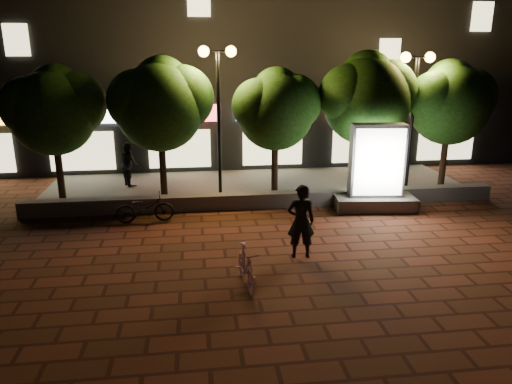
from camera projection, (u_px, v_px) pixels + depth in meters
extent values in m
plane|color=#5E2B1D|center=(290.00, 254.00, 12.42)|extent=(80.00, 80.00, 0.00)
cube|color=slate|center=(267.00, 200.00, 16.15)|extent=(16.00, 0.45, 0.50)
cube|color=slate|center=(257.00, 186.00, 18.59)|extent=(16.00, 5.00, 0.08)
cube|color=black|center=(240.00, 53.00, 23.36)|extent=(28.00, 8.00, 10.00)
cube|color=silver|center=(78.00, 115.00, 19.32)|extent=(3.20, 0.12, 0.70)
cube|color=beige|center=(82.00, 151.00, 19.75)|extent=(2.60, 0.10, 1.60)
cube|color=#E3373C|center=(178.00, 113.00, 19.81)|extent=(3.20, 0.12, 0.70)
cube|color=beige|center=(180.00, 149.00, 20.24)|extent=(2.60, 0.10, 1.60)
cube|color=#58C8E9|center=(273.00, 112.00, 20.31)|extent=(3.20, 0.12, 0.70)
cube|color=beige|center=(273.00, 147.00, 20.73)|extent=(2.60, 0.10, 1.60)
cube|color=orange|center=(363.00, 110.00, 20.80)|extent=(3.20, 0.12, 0.70)
cube|color=beige|center=(361.00, 144.00, 21.22)|extent=(2.60, 0.10, 1.60)
cube|color=silver|center=(449.00, 109.00, 21.29)|extent=(3.20, 0.12, 0.70)
cube|color=beige|center=(446.00, 142.00, 21.71)|extent=(2.60, 0.10, 1.60)
cube|color=beige|center=(16.00, 40.00, 18.26)|extent=(0.90, 0.10, 1.20)
cube|color=beige|center=(199.00, 0.00, 18.69)|extent=(0.90, 0.10, 1.20)
cube|color=beige|center=(390.00, 53.00, 20.24)|extent=(0.90, 0.10, 1.20)
cube|color=beige|center=(482.00, 17.00, 20.30)|extent=(0.90, 0.10, 1.20)
cylinder|color=#302012|center=(59.00, 169.00, 16.35)|extent=(0.24, 0.24, 2.25)
sphere|color=#295A1A|center=(53.00, 113.00, 15.81)|extent=(2.80, 2.80, 2.80)
sphere|color=#295A1A|center=(75.00, 103.00, 16.01)|extent=(2.10, 2.10, 2.10)
sphere|color=#295A1A|center=(30.00, 107.00, 15.52)|extent=(1.96, 1.96, 1.96)
sphere|color=#295A1A|center=(56.00, 91.00, 15.96)|extent=(1.82, 1.82, 1.82)
cylinder|color=#302012|center=(163.00, 165.00, 16.77)|extent=(0.24, 0.24, 2.34)
sphere|color=#295A1A|center=(159.00, 108.00, 16.20)|extent=(3.00, 3.00, 3.00)
sphere|color=#295A1A|center=(181.00, 98.00, 16.40)|extent=(2.25, 2.25, 2.25)
sphere|color=#295A1A|center=(138.00, 101.00, 15.91)|extent=(2.10, 2.10, 2.10)
sphere|color=#295A1A|center=(162.00, 84.00, 16.34)|extent=(1.95, 1.95, 1.95)
cylinder|color=#302012|center=(275.00, 163.00, 17.28)|extent=(0.24, 0.24, 2.21)
sphere|color=#295A1A|center=(275.00, 112.00, 16.76)|extent=(2.70, 2.70, 2.70)
sphere|color=#295A1A|center=(293.00, 103.00, 16.94)|extent=(2.03, 2.03, 2.02)
sphere|color=#295A1A|center=(259.00, 106.00, 16.47)|extent=(1.89, 1.89, 1.89)
sphere|color=#295A1A|center=(277.00, 92.00, 16.91)|extent=(1.76, 1.76, 1.76)
cylinder|color=#302012|center=(363.00, 158.00, 17.65)|extent=(0.24, 0.24, 2.43)
sphere|color=#295A1A|center=(366.00, 101.00, 17.07)|extent=(3.10, 3.10, 3.10)
sphere|color=#295A1A|center=(385.00, 92.00, 17.27)|extent=(2.33, 2.33, 2.33)
sphere|color=#295A1A|center=(349.00, 95.00, 16.77)|extent=(2.17, 2.17, 2.17)
sphere|color=#295A1A|center=(367.00, 79.00, 17.19)|extent=(2.01, 2.02, 2.02)
cylinder|color=#302012|center=(444.00, 157.00, 18.06)|extent=(0.24, 0.24, 2.29)
sphere|color=#295A1A|center=(450.00, 105.00, 17.51)|extent=(2.90, 2.90, 2.90)
sphere|color=#295A1A|center=(466.00, 96.00, 17.71)|extent=(2.18, 2.17, 2.17)
sphere|color=#295A1A|center=(436.00, 99.00, 17.22)|extent=(2.03, 2.03, 2.03)
sphere|color=#295A1A|center=(450.00, 85.00, 17.65)|extent=(1.89, 1.88, 1.88)
cylinder|color=black|center=(219.00, 127.00, 16.45)|extent=(0.12, 0.12, 5.00)
cylinder|color=black|center=(217.00, 51.00, 15.74)|extent=(0.90, 0.08, 0.08)
sphere|color=gold|center=(204.00, 51.00, 15.68)|extent=(0.36, 0.36, 0.36)
sphere|color=gold|center=(231.00, 51.00, 15.79)|extent=(0.36, 0.36, 0.36)
cylinder|color=black|center=(411.00, 126.00, 17.33)|extent=(0.12, 0.12, 4.80)
cylinder|color=black|center=(418.00, 57.00, 16.65)|extent=(0.90, 0.08, 0.08)
sphere|color=gold|center=(406.00, 57.00, 16.60)|extent=(0.36, 0.36, 0.36)
sphere|color=gold|center=(430.00, 57.00, 16.71)|extent=(0.36, 0.36, 0.36)
cube|color=slate|center=(374.00, 202.00, 16.03)|extent=(2.76, 1.60, 0.44)
cube|color=#4C4C51|center=(377.00, 160.00, 15.63)|extent=(1.81, 0.79, 2.41)
cube|color=white|center=(379.00, 163.00, 15.32)|extent=(1.58, 0.22, 2.19)
cube|color=white|center=(374.00, 158.00, 15.93)|extent=(1.58, 0.22, 2.19)
imported|color=pink|center=(246.00, 267.00, 10.61)|extent=(0.62, 1.60, 0.94)
imported|color=black|center=(301.00, 221.00, 12.01)|extent=(0.73, 0.51, 1.93)
imported|color=black|center=(145.00, 208.00, 14.66)|extent=(1.79, 0.73, 0.92)
imported|color=black|center=(129.00, 164.00, 18.32)|extent=(0.96, 1.03, 1.69)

